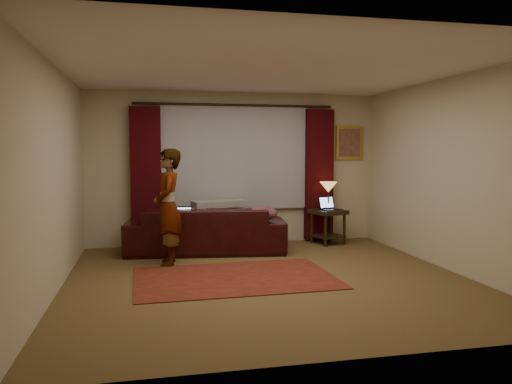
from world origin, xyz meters
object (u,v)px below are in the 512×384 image
person (168,207)px  laptop_sofa (181,215)px  laptop_table (331,203)px  sofa (206,221)px  end_table (328,227)px  tiffany_lamp (328,196)px

person → laptop_sofa: bearing=162.9°
laptop_table → person: size_ratio=0.21×
sofa → person: 1.04m
sofa → end_table: (2.14, 0.24, -0.21)m
laptop_sofa → person: size_ratio=0.22×
end_table → laptop_table: bearing=-62.0°
person → tiffany_lamp: bearing=113.6°
end_table → laptop_table: 0.42m
sofa → tiffany_lamp: tiffany_lamp is taller
tiffany_lamp → laptop_table: bearing=-86.4°
sofa → laptop_table: (2.17, 0.18, 0.21)m
laptop_sofa → end_table: 2.59m
laptop_sofa → end_table: bearing=15.9°
sofa → laptop_table: sofa is taller
sofa → tiffany_lamp: 2.21m
person → sofa: bearing=144.0°
laptop_sofa → person: 0.68m
sofa → laptop_table: 2.18m
end_table → tiffany_lamp: tiffany_lamp is taller
laptop_table → person: (-2.79, -0.96, 0.11)m
sofa → person: (-0.62, -0.78, 0.32)m
sofa → person: size_ratio=1.51×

